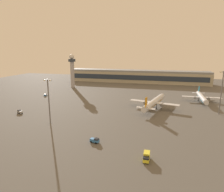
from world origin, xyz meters
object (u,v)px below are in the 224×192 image
(airplane_taxiway_distant, at_px, (202,97))
(baggage_tractor, at_px, (20,112))
(apron_light_central, at_px, (49,99))
(maintenance_van, at_px, (95,140))
(catering_truck, at_px, (147,157))
(airplane_near_gate, at_px, (154,102))
(control_tower, at_px, (72,68))
(apron_light_west, at_px, (222,90))
(pushback_tug, at_px, (45,95))

(airplane_taxiway_distant, distance_m, baggage_tractor, 140.39)
(apron_light_central, bearing_deg, maintenance_van, -27.10)
(catering_truck, bearing_deg, airplane_near_gate, -89.41)
(airplane_near_gate, distance_m, catering_truck, 75.05)
(control_tower, height_order, apron_light_west, control_tower)
(apron_light_central, bearing_deg, baggage_tractor, 158.84)
(airplane_taxiway_distant, relative_size, maintenance_van, 8.91)
(airplane_near_gate, distance_m, maintenance_van, 69.40)
(pushback_tug, relative_size, catering_truck, 0.56)
(control_tower, bearing_deg, maintenance_van, -60.49)
(pushback_tug, bearing_deg, baggage_tractor, 107.86)
(airplane_taxiway_distant, distance_m, apron_light_west, 36.50)
(airplane_taxiway_distant, xyz_separation_m, apron_light_west, (5.85, -33.83, 12.39))
(pushback_tug, distance_m, apron_light_west, 145.08)
(catering_truck, distance_m, apron_light_west, 83.53)
(apron_light_west, bearing_deg, apron_light_central, -155.67)
(control_tower, distance_m, apron_light_west, 153.96)
(airplane_near_gate, height_order, catering_truck, airplane_near_gate)
(baggage_tractor, xyz_separation_m, apron_light_west, (129.30, 32.97, 15.05))
(pushback_tug, bearing_deg, catering_truck, 141.52)
(airplane_taxiway_distant, bearing_deg, pushback_tug, 5.59)
(control_tower, bearing_deg, baggage_tractor, -84.79)
(pushback_tug, relative_size, baggage_tractor, 0.69)
(apron_light_central, bearing_deg, control_tower, 109.44)
(airplane_near_gate, height_order, pushback_tug, airplane_near_gate)
(maintenance_van, bearing_deg, baggage_tractor, -103.18)
(airplane_near_gate, bearing_deg, control_tower, 159.04)
(maintenance_van, relative_size, apron_light_central, 0.17)
(apron_light_west, bearing_deg, control_tower, 154.12)
(control_tower, relative_size, maintenance_van, 8.52)
(catering_truck, xyz_separation_m, apron_light_west, (40.95, 71.31, 14.65))
(apron_light_central, bearing_deg, airplane_near_gate, 40.77)
(airplane_taxiway_distant, relative_size, apron_light_west, 1.38)
(pushback_tug, height_order, apron_light_west, apron_light_west)
(catering_truck, bearing_deg, airplane_taxiway_distant, -109.30)
(airplane_near_gate, height_order, airplane_taxiway_distant, airplane_near_gate)
(control_tower, distance_m, pushback_tug, 53.30)
(airplane_taxiway_distant, bearing_deg, apron_light_west, 98.95)
(maintenance_van, bearing_deg, control_tower, -139.32)
(airplane_near_gate, relative_size, maintenance_van, 10.46)
(control_tower, bearing_deg, pushback_tug, -95.48)
(apron_light_central, height_order, apron_light_west, apron_light_west)
(control_tower, xyz_separation_m, airplane_near_gate, (95.61, -63.49, -17.34))
(control_tower, height_order, apron_light_central, control_tower)
(airplane_near_gate, xyz_separation_m, apron_light_west, (42.82, -3.66, 11.69))
(maintenance_van, bearing_deg, apron_light_central, -105.93)
(baggage_tractor, distance_m, apron_light_west, 134.28)
(control_tower, height_order, maintenance_van, control_tower)
(control_tower, relative_size, pushback_tug, 11.99)
(maintenance_van, xyz_separation_m, baggage_tractor, (-63.90, 28.92, 0.00))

